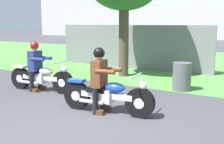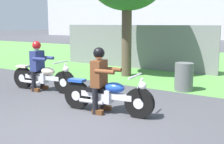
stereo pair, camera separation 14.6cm
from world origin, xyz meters
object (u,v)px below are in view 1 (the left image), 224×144
(rider_lead, at_px, (100,75))
(rider_follow, at_px, (36,62))
(motorcycle_follow, at_px, (41,78))
(trash_can, at_px, (182,77))
(motorcycle_lead, at_px, (107,95))

(rider_lead, relative_size, rider_follow, 1.00)
(motorcycle_follow, relative_size, trash_can, 2.63)
(motorcycle_lead, relative_size, trash_can, 2.63)
(motorcycle_follow, height_order, trash_can, motorcycle_follow)
(motorcycle_lead, xyz_separation_m, rider_lead, (-0.17, -0.02, 0.43))
(rider_lead, height_order, rider_follow, rider_follow)
(motorcycle_lead, relative_size, rider_lead, 1.50)
(motorcycle_lead, bearing_deg, motorcycle_follow, 158.08)
(motorcycle_lead, xyz_separation_m, rider_follow, (-2.81, 0.67, 0.43))
(trash_can, bearing_deg, motorcycle_follow, -146.26)
(rider_follow, bearing_deg, trash_can, 25.41)
(rider_lead, xyz_separation_m, rider_follow, (-2.64, 0.69, 0.00))
(motorcycle_follow, bearing_deg, rider_lead, -23.27)
(motorcycle_follow, distance_m, trash_can, 3.94)
(rider_lead, relative_size, motorcycle_follow, 0.67)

